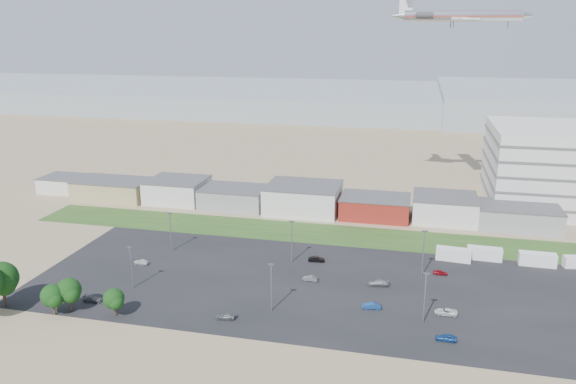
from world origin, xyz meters
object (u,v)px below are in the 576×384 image
(parked_car_2, at_px, (446,337))
(parked_car_8, at_px, (440,272))
(parked_car_0, at_px, (446,312))
(parked_car_3, at_px, (225,316))
(parked_car_7, at_px, (310,278))
(box_trailer_a, at_px, (454,254))
(parked_car_11, at_px, (316,259))
(airliner, at_px, (463,16))
(parked_car_1, at_px, (372,306))
(parked_car_12, at_px, (378,283))
(parked_car_5, at_px, (141,262))
(parked_car_10, at_px, (93,299))

(parked_car_2, height_order, parked_car_8, parked_car_2)
(parked_car_0, bearing_deg, parked_car_3, -73.61)
(parked_car_3, height_order, parked_car_7, parked_car_7)
(box_trailer_a, height_order, parked_car_8, box_trailer_a)
(parked_car_11, bearing_deg, box_trailer_a, -80.55)
(airliner, xyz_separation_m, parked_car_1, (-17.98, -85.04, -57.27))
(airliner, bearing_deg, parked_car_8, -103.41)
(parked_car_7, xyz_separation_m, parked_car_8, (28.21, 9.95, -0.02))
(box_trailer_a, distance_m, airliner, 79.35)
(box_trailer_a, bearing_deg, parked_car_2, -89.08)
(parked_car_8, distance_m, parked_car_11, 28.84)
(parked_car_1, bearing_deg, parked_car_7, -131.75)
(parked_car_3, distance_m, parked_car_7, 24.11)
(box_trailer_a, height_order, airliner, airliner)
(box_trailer_a, xyz_separation_m, parked_car_11, (-32.10, -8.32, -0.89))
(airliner, bearing_deg, parked_car_7, -123.07)
(airliner, xyz_separation_m, parked_car_12, (-17.51, -74.13, -57.24))
(airliner, height_order, parked_car_0, airliner)
(airliner, bearing_deg, parked_car_3, -124.98)
(box_trailer_a, xyz_separation_m, parked_car_5, (-72.37, -19.26, -0.92))
(airliner, distance_m, parked_car_1, 104.09)
(parked_car_7, bearing_deg, parked_car_3, -27.58)
(parked_car_0, height_order, parked_car_12, parked_car_12)
(parked_car_10, bearing_deg, parked_car_3, -90.11)
(parked_car_0, bearing_deg, parked_car_1, -85.72)
(parked_car_3, height_order, parked_car_12, parked_car_12)
(parked_car_0, bearing_deg, parked_car_8, -177.33)
(box_trailer_a, relative_size, airliner, 0.19)
(parked_car_1, xyz_separation_m, parked_car_10, (-55.96, -9.95, -0.04))
(parked_car_8, bearing_deg, parked_car_0, -179.54)
(parked_car_8, bearing_deg, parked_car_7, 108.24)
(parked_car_0, xyz_separation_m, parked_car_3, (-41.43, -11.38, -0.05))
(parked_car_0, relative_size, parked_car_1, 1.15)
(parked_car_3, bearing_deg, parked_car_8, 119.27)
(airliner, xyz_separation_m, parked_car_0, (-3.63, -84.22, -57.29))
(parked_car_7, xyz_separation_m, parked_car_12, (14.88, 0.96, 0.08))
(parked_car_8, relative_size, parked_car_10, 0.81)
(parked_car_10, bearing_deg, box_trailer_a, -60.70)
(box_trailer_a, height_order, parked_car_3, box_trailer_a)
(parked_car_1, distance_m, parked_car_11, 25.71)
(parked_car_1, xyz_separation_m, parked_car_12, (0.47, 10.91, 0.03))
(parked_car_7, bearing_deg, parked_car_1, 59.49)
(parked_car_12, bearing_deg, parked_car_11, -129.18)
(parked_car_2, bearing_deg, parked_car_11, -134.56)
(parked_car_10, distance_m, parked_car_12, 60.16)
(parked_car_5, xyz_separation_m, parked_car_8, (69.09, 9.98, -0.06))
(parked_car_1, bearing_deg, box_trailer_a, 142.54)
(parked_car_2, relative_size, parked_car_8, 1.16)
(parked_car_5, xyz_separation_m, parked_car_11, (40.27, 10.95, 0.03))
(parked_car_7, bearing_deg, parked_car_11, -172.69)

